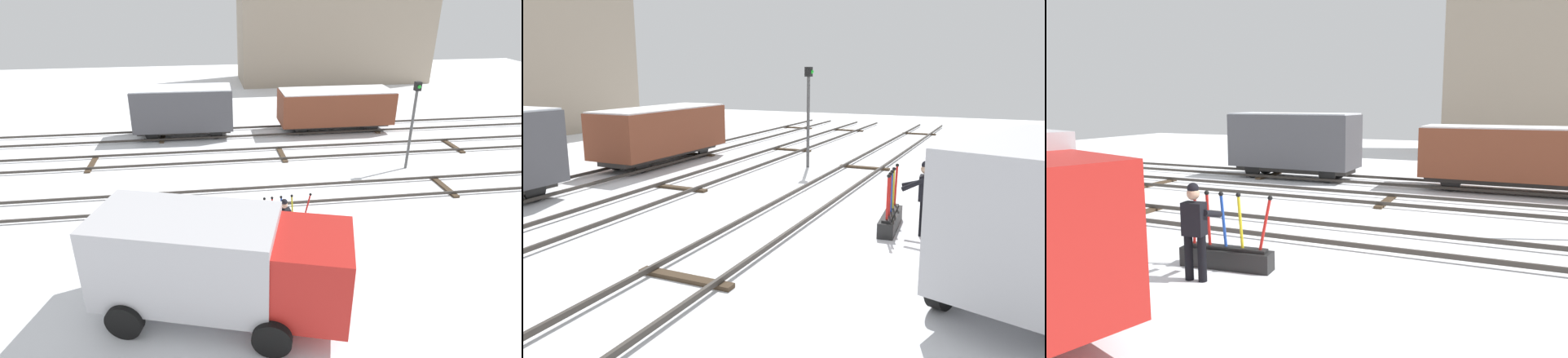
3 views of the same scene
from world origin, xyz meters
TOP-DOWN VIEW (x-y plane):
  - ground_plane at (0.00, 0.00)m, footprint 60.00×60.00m
  - track_main_line at (0.00, 0.00)m, footprint 44.00×1.94m
  - track_siding_near at (0.00, 4.39)m, footprint 44.00×1.94m
  - track_siding_far at (0.00, 7.84)m, footprint 44.00×1.94m
  - switch_lever_frame at (-1.27, -2.65)m, footprint 1.85×0.52m
  - rail_worker at (-1.40, -3.40)m, footprint 0.58×0.70m
  - delivery_truck at (-3.45, -6.02)m, footprint 6.36×3.80m
  - signal_post at (5.20, 2.10)m, footprint 0.24×0.32m
  - apartment_building at (7.30, 21.36)m, footprint 15.71×5.47m
  - freight_car_far_end at (-4.68, 7.84)m, footprint 5.17×2.11m
  - freight_car_near_switch at (3.60, 7.84)m, footprint 6.19×2.22m

SIDE VIEW (x-z plane):
  - ground_plane at x=0.00m, z-range 0.00..0.00m
  - track_siding_near at x=0.00m, z-range 0.02..0.20m
  - track_main_line at x=0.00m, z-range 0.02..0.20m
  - track_siding_far at x=0.00m, z-range 0.02..0.20m
  - switch_lever_frame at x=-1.27m, z-range -0.47..0.98m
  - rail_worker at x=-1.40m, z-range 0.11..1.84m
  - freight_car_near_switch at x=3.60m, z-range 0.18..2.45m
  - freight_car_far_end at x=-4.68m, z-range 0.18..2.84m
  - delivery_truck at x=-3.45m, z-range 0.21..2.90m
  - signal_post at x=5.20m, z-range 0.43..4.28m
  - apartment_building at x=7.30m, z-range 0.01..11.10m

